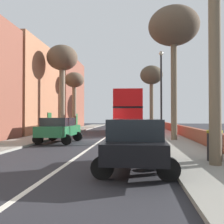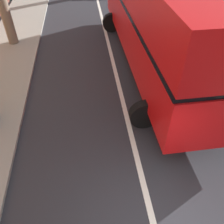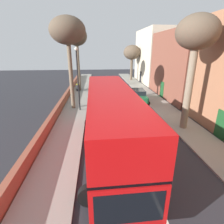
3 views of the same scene
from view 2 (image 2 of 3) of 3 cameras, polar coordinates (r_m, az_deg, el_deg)
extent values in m
cube|color=red|center=(10.57, 10.23, 18.55)|extent=(2.69, 11.25, 1.70)
cube|color=black|center=(10.24, 10.91, 23.30)|extent=(2.71, 11.13, 0.16)
cylinder|color=black|center=(14.14, -0.11, 20.74)|extent=(1.00, 0.32, 1.00)
cylinder|color=black|center=(14.69, 10.53, 20.94)|extent=(1.00, 0.32, 1.00)
cylinder|color=black|center=(7.72, 7.85, -0.56)|extent=(1.00, 0.32, 1.00)
cylinder|color=black|center=(8.69, 24.38, 1.12)|extent=(1.00, 0.32, 1.00)
camera|label=1|loc=(18.51, 149.05, -51.28)|focal=40.85mm
camera|label=3|loc=(19.19, 5.76, 43.72)|focal=28.01mm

